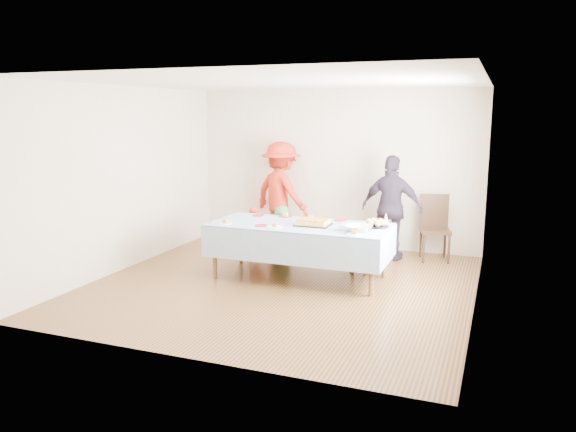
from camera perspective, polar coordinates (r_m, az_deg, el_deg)
name	(u,v)px	position (r m, az deg, el deg)	size (l,w,h in m)	color
ground	(282,284)	(7.73, -0.59, -6.95)	(5.00, 5.00, 0.00)	#432713
room_walls	(286,155)	(7.37, -0.21, 6.26)	(5.04, 5.04, 2.72)	beige
party_table	(300,228)	(7.83, 1.19, -1.23)	(2.50, 1.10, 0.78)	brown
birthday_cake	(313,222)	(7.74, 2.57, -0.66)	(0.48, 0.37, 0.08)	black
rolls_tray	(375,223)	(7.73, 8.88, -0.75)	(0.36, 0.36, 0.11)	black
punch_bowl	(358,228)	(7.37, 7.17, -1.27)	(0.36, 0.36, 0.09)	silver
party_hat	(386,218)	(7.95, 9.90, -0.22)	(0.09, 0.09, 0.16)	silver
fork_pile	(341,228)	(7.46, 5.45, -1.18)	(0.24, 0.18, 0.07)	white
plate_red_far_a	(259,215)	(8.46, -3.01, 0.07)	(0.18, 0.18, 0.01)	red
plate_red_far_b	(286,216)	(8.36, -0.24, -0.04)	(0.19, 0.19, 0.01)	red
plate_red_far_c	(311,219)	(8.18, 2.33, -0.29)	(0.19, 0.19, 0.01)	red
plate_red_far_d	(341,220)	(8.11, 5.39, -0.43)	(0.19, 0.19, 0.01)	red
plate_red_near	(261,226)	(7.70, -2.75, -0.97)	(0.18, 0.18, 0.01)	red
plate_white_left	(225,224)	(7.88, -6.41, -0.76)	(0.20, 0.20, 0.01)	white
plate_white_mid	(275,227)	(7.59, -1.37, -1.13)	(0.23, 0.23, 0.01)	white
plate_white_right	(354,234)	(7.19, 6.76, -1.88)	(0.21, 0.21, 0.01)	white
dining_chair	(435,224)	(9.19, 14.68, -0.76)	(0.55, 0.55, 1.03)	black
toddler_left	(254,232)	(9.04, -3.46, -1.66)	(0.30, 0.20, 0.83)	red
toddler_mid	(282,235)	(8.62, -0.63, -1.94)	(0.45, 0.29, 0.92)	#277736
toddler_right	(356,248)	(8.22, 6.95, -3.21)	(0.37, 0.29, 0.76)	tan
adult_left	(281,194)	(9.84, -0.69, 2.27)	(1.17, 0.67, 1.81)	red
adult_right	(392,208)	(8.97, 10.50, 0.80)	(0.97, 0.41, 1.66)	#2E2533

